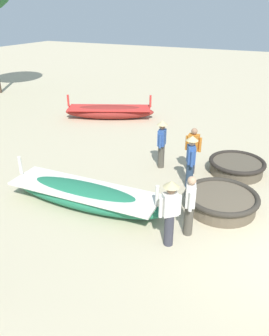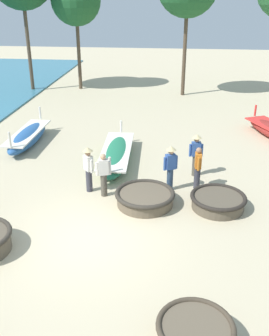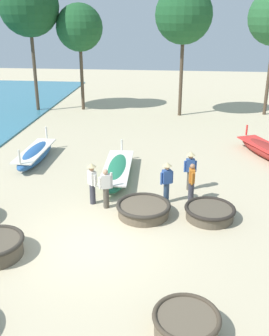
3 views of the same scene
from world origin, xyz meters
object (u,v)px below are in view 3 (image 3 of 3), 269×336
at_px(long_boat_blue_hull, 35,154).
at_px(long_boat_white_hull, 268,151).
at_px(tree_leftmost, 184,15).
at_px(coracle_far_left, 143,209).
at_px(coracle_front_right, 186,323).
at_px(coracle_front_left, 210,212).
at_px(tree_left_mid, 29,6).
at_px(fisherman_by_coracle, 192,181).
at_px(tree_right_mid, 79,28).
at_px(fisherman_hauling, 92,181).
at_px(long_boat_ochre_hull, 117,170).
at_px(fisherman_standing_left, 190,168).
at_px(fisherman_with_hat, 106,187).
at_px(fisherman_standing_right, 167,180).

height_order(long_boat_blue_hull, long_boat_white_hull, long_boat_blue_hull).
xyz_separation_m(long_boat_blue_hull, tree_leftmost, (7.13, 10.13, 6.36)).
bearing_deg(coracle_far_left, long_boat_blue_hull, 139.49).
height_order(coracle_front_right, coracle_front_left, coracle_front_right).
distance_m(long_boat_white_hull, tree_left_mid, 18.54).
height_order(coracle_front_right, fisherman_by_coracle, fisherman_by_coracle).
xyz_separation_m(coracle_front_right, long_boat_blue_hull, (-7.30, 10.55, 0.06)).
distance_m(tree_left_mid, tree_right_mid, 3.64).
xyz_separation_m(coracle_front_left, tree_leftmost, (-1.09, 15.08, 6.47)).
height_order(fisherman_hauling, tree_leftmost, tree_leftmost).
bearing_deg(long_boat_ochre_hull, tree_left_mid, 123.27).
xyz_separation_m(fisherman_hauling, tree_right_mid, (-3.95, 15.42, 4.90)).
bearing_deg(fisherman_standing_left, tree_leftmost, 91.89).
relative_size(long_boat_white_hull, fisherman_with_hat, 2.84).
xyz_separation_m(coracle_front_right, fisherman_by_coracle, (0.28, 6.95, 0.53)).
xyz_separation_m(long_boat_white_hull, long_boat_ochre_hull, (-7.28, -3.40, -0.02)).
xyz_separation_m(coracle_front_left, fisherman_hauling, (-4.43, 0.72, 0.70)).
bearing_deg(coracle_front_right, long_boat_blue_hull, 124.66).
height_order(fisherman_hauling, fisherman_standing_left, same).
relative_size(fisherman_by_coracle, tree_left_mid, 0.17).
distance_m(long_boat_white_hull, fisherman_with_hat, 9.68).
relative_size(fisherman_standing_left, tree_right_mid, 0.22).
height_order(coracle_front_right, long_boat_ochre_hull, long_boat_ochre_hull).
bearing_deg(fisherman_with_hat, tree_left_mid, 117.69).
bearing_deg(tree_right_mid, fisherman_standing_left, -60.68).
bearing_deg(tree_right_mid, fisherman_with_hat, -73.91).
xyz_separation_m(long_boat_ochre_hull, fisherman_standing_left, (3.20, -1.00, 0.64)).
height_order(fisherman_hauling, fisherman_standing_right, same).
bearing_deg(fisherman_standing_right, long_boat_ochre_hull, 134.65).
relative_size(coracle_front_left, fisherman_hauling, 1.10).
bearing_deg(fisherman_by_coracle, fisherman_hauling, -170.59).
bearing_deg(tree_right_mid, coracle_front_right, -71.07).
distance_m(coracle_front_left, fisherman_hauling, 4.55).
bearing_deg(fisherman_with_hat, coracle_front_right, -64.13).
height_order(fisherman_with_hat, fisherman_standing_left, fisherman_standing_left).
height_order(coracle_far_left, coracle_front_left, coracle_far_left).
distance_m(fisherman_with_hat, tree_leftmost, 16.02).
xyz_separation_m(coracle_front_left, fisherman_standing_left, (-0.68, 2.42, 0.70)).
distance_m(long_boat_white_hull, fisherman_by_coracle, 6.82).
xyz_separation_m(fisherman_with_hat, tree_leftmost, (2.76, 14.65, 5.89)).
bearing_deg(fisherman_standing_right, coracle_front_right, -84.26).
distance_m(long_boat_blue_hull, tree_leftmost, 13.93).
bearing_deg(coracle_far_left, coracle_front_left, 0.70).
bearing_deg(tree_leftmost, coracle_front_right, -89.53).
height_order(long_boat_blue_hull, tree_left_mid, tree_left_mid).
relative_size(long_boat_blue_hull, tree_left_mid, 0.44).
height_order(fisherman_by_coracle, fisherman_with_hat, same).
xyz_separation_m(long_boat_blue_hull, fisherman_standing_left, (7.54, -2.53, 0.60)).
bearing_deg(tree_leftmost, long_boat_blue_hull, -125.13).
bearing_deg(long_boat_ochre_hull, fisherman_standing_left, -17.41).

